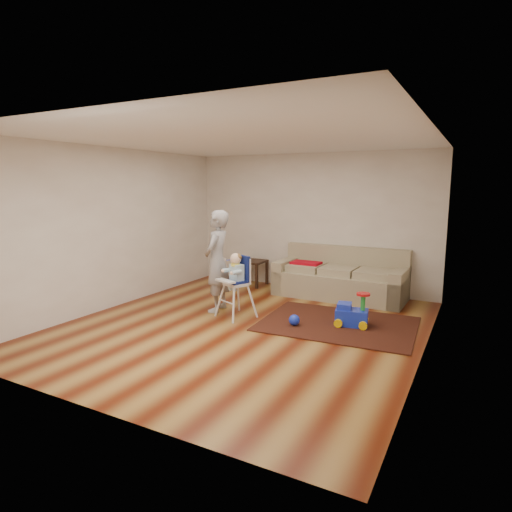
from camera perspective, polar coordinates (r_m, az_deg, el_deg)
The scene contains 9 objects.
ground at distance 6.45m, azimuth -1.69°, elevation -9.32°, with size 5.50×5.50×0.00m, color #531907.
room_envelope at distance 6.57m, azimuth 0.52°, elevation 7.70°, with size 5.04×5.52×2.72m.
sofa at distance 8.10m, azimuth 11.09°, elevation -2.24°, with size 2.40×1.03×0.92m.
side_table at distance 8.96m, azimuth -0.54°, elevation -2.25°, with size 0.53×0.53×0.53m, color black, non-canonical shape.
area_rug at distance 6.63m, azimuth 10.84°, elevation -8.87°, with size 2.24×1.68×0.02m, color black.
ride_on_toy at distance 6.51m, azimuth 12.68°, elevation -6.86°, with size 0.46×0.33×0.51m, color #1A32D2, non-canonical shape.
toy_ball at distance 6.42m, azimuth 5.12°, elevation -8.50°, with size 0.16×0.16×0.16m, color #1A32D2.
high_chair at distance 6.76m, azimuth -2.69°, elevation -4.05°, with size 0.63×0.63×1.04m.
adult at distance 7.05m, azimuth -5.21°, elevation -0.70°, with size 0.61×0.40×1.68m, color #969598.
Camera 1 is at (3.03, -5.31, 2.06)m, focal length 30.00 mm.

